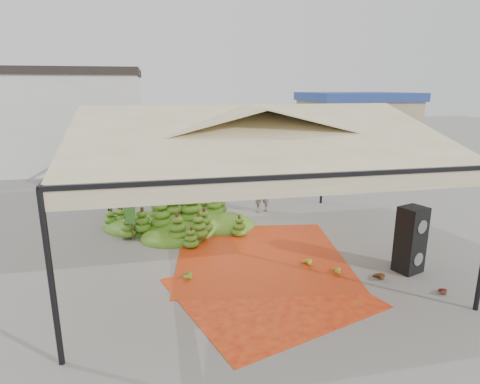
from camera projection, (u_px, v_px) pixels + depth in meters
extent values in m
plane|color=slate|center=(244.00, 250.00, 11.25)|extent=(90.00, 90.00, 0.00)
cylinder|color=black|center=(51.00, 281.00, 6.27)|extent=(0.10, 0.10, 3.00)
cylinder|color=black|center=(106.00, 175.00, 13.84)|extent=(0.10, 0.10, 3.00)
cylinder|color=black|center=(323.00, 166.00, 15.45)|extent=(0.10, 0.10, 3.00)
pyramid|color=beige|center=(245.00, 125.00, 10.35)|extent=(8.00, 8.00, 1.00)
cube|color=black|center=(244.00, 144.00, 10.48)|extent=(8.00, 8.00, 0.08)
cube|color=beige|center=(244.00, 151.00, 10.53)|extent=(8.00, 8.00, 0.36)
cube|color=silver|center=(9.00, 124.00, 21.83)|extent=(14.00, 6.00, 5.00)
cube|color=black|center=(2.00, 72.00, 21.14)|extent=(14.30, 6.30, 0.40)
cube|color=tan|center=(354.00, 130.00, 25.10)|extent=(6.00, 5.00, 3.60)
cube|color=navy|center=(357.00, 97.00, 24.58)|extent=(6.30, 5.30, 0.50)
cube|color=#E35915|center=(269.00, 293.00, 8.94)|extent=(4.76, 4.64, 0.01)
cube|color=red|center=(260.00, 254.00, 10.96)|extent=(5.04, 5.23, 0.01)
ellipsoid|color=#477B19|center=(183.00, 211.00, 13.03)|extent=(5.52, 4.72, 1.09)
ellipsoid|color=#AE9E22|center=(333.00, 269.00, 9.85)|extent=(0.55, 0.50, 0.21)
ellipsoid|color=gold|center=(304.00, 262.00, 10.26)|extent=(0.54, 0.46, 0.22)
ellipsoid|color=#571713|center=(439.00, 290.00, 8.89)|extent=(0.52, 0.49, 0.18)
ellipsoid|color=#5A2F14|center=(376.00, 276.00, 9.50)|extent=(0.51, 0.42, 0.22)
ellipsoid|color=#3B7B19|center=(184.00, 274.00, 9.59)|extent=(0.55, 0.49, 0.21)
ellipsoid|color=#517117|center=(159.00, 171.00, 9.00)|extent=(0.24, 0.24, 0.20)
ellipsoid|color=#517117|center=(225.00, 168.00, 9.30)|extent=(0.24, 0.24, 0.20)
ellipsoid|color=#517117|center=(287.00, 166.00, 9.61)|extent=(0.24, 0.24, 0.20)
ellipsoid|color=#517117|center=(344.00, 163.00, 9.91)|extent=(0.24, 0.24, 0.20)
cube|color=black|center=(409.00, 255.00, 9.90)|extent=(0.74, 0.69, 0.83)
cube|color=black|center=(412.00, 224.00, 9.69)|extent=(0.74, 0.69, 0.83)
imported|color=gray|center=(262.00, 188.00, 14.48)|extent=(0.72, 0.53, 1.82)
cube|color=#493218|center=(145.00, 165.00, 18.18)|extent=(5.00, 2.79, 0.11)
cube|color=silver|center=(215.00, 162.00, 18.39)|extent=(1.97, 2.30, 2.19)
cylinder|color=black|center=(103.00, 183.00, 17.28)|extent=(0.89, 0.40, 0.86)
cylinder|color=black|center=(113.00, 174.00, 19.11)|extent=(0.89, 0.40, 0.86)
cylinder|color=black|center=(174.00, 182.00, 17.51)|extent=(0.89, 0.40, 0.86)
cylinder|color=black|center=(177.00, 173.00, 19.34)|extent=(0.89, 0.40, 0.86)
cylinder|color=black|center=(211.00, 181.00, 17.63)|extent=(0.89, 0.40, 0.86)
cylinder|color=black|center=(211.00, 172.00, 19.47)|extent=(0.89, 0.40, 0.86)
ellipsoid|color=#3C851B|center=(145.00, 155.00, 18.06)|extent=(3.99, 2.20, 0.67)
cube|color=gold|center=(155.00, 146.00, 18.00)|extent=(2.13, 2.13, 0.24)
cube|color=#4E2B1A|center=(276.00, 159.00, 19.89)|extent=(4.96, 3.20, 0.11)
cube|color=white|center=(324.00, 153.00, 21.19)|extent=(2.11, 2.37, 2.11)
cylinder|color=black|center=(255.00, 177.00, 18.53)|extent=(0.87, 0.48, 0.82)
cylinder|color=black|center=(238.00, 170.00, 20.11)|extent=(0.87, 0.48, 0.82)
cylinder|color=black|center=(307.00, 171.00, 19.80)|extent=(0.87, 0.48, 0.82)
cylinder|color=black|center=(287.00, 165.00, 21.38)|extent=(0.87, 0.48, 0.82)
cylinder|color=black|center=(332.00, 168.00, 20.48)|extent=(0.87, 0.48, 0.82)
cylinder|color=black|center=(311.00, 162.00, 22.06)|extent=(0.87, 0.48, 0.82)
ellipsoid|color=#4C7518|center=(276.00, 150.00, 19.78)|extent=(3.96, 2.52, 0.64)
cube|color=#C6D317|center=(284.00, 142.00, 19.88)|extent=(2.23, 2.23, 0.23)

